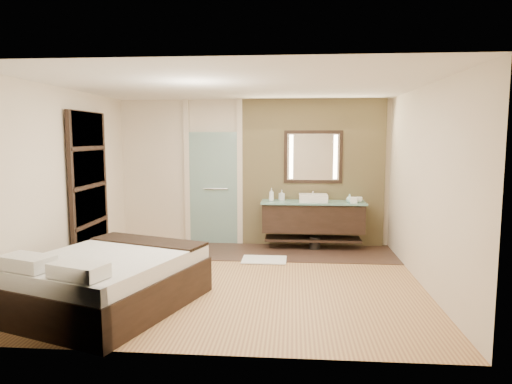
# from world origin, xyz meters

# --- Properties ---
(floor) EXTENTS (5.00, 5.00, 0.00)m
(floor) POSITION_xyz_m (0.00, 0.00, 0.00)
(floor) COLOR #95603E
(floor) RESTS_ON ground
(tile_strip) EXTENTS (3.80, 1.30, 0.01)m
(tile_strip) POSITION_xyz_m (0.60, 1.60, 0.01)
(tile_strip) COLOR #37241E
(tile_strip) RESTS_ON floor
(stone_wall) EXTENTS (2.60, 0.08, 2.70)m
(stone_wall) POSITION_xyz_m (1.10, 2.21, 1.35)
(stone_wall) COLOR tan
(stone_wall) RESTS_ON floor
(vanity) EXTENTS (1.85, 0.55, 0.88)m
(vanity) POSITION_xyz_m (1.10, 1.92, 0.58)
(vanity) COLOR black
(vanity) RESTS_ON stone_wall
(mirror_unit) EXTENTS (1.06, 0.04, 0.96)m
(mirror_unit) POSITION_xyz_m (1.10, 2.16, 1.65)
(mirror_unit) COLOR black
(mirror_unit) RESTS_ON stone_wall
(frosted_door) EXTENTS (1.10, 0.12, 2.70)m
(frosted_door) POSITION_xyz_m (-0.75, 2.20, 1.14)
(frosted_door) COLOR silver
(frosted_door) RESTS_ON floor
(shoji_partition) EXTENTS (0.06, 1.20, 2.40)m
(shoji_partition) POSITION_xyz_m (-2.43, 0.60, 1.21)
(shoji_partition) COLOR black
(shoji_partition) RESTS_ON floor
(bed) EXTENTS (2.20, 2.45, 0.78)m
(bed) POSITION_xyz_m (-1.43, -1.15, 0.32)
(bed) COLOR black
(bed) RESTS_ON floor
(bath_mat) EXTENTS (0.72, 0.50, 0.02)m
(bath_mat) POSITION_xyz_m (0.28, 1.03, 0.02)
(bath_mat) COLOR white
(bath_mat) RESTS_ON floor
(waste_bin) EXTENTS (0.20, 0.20, 0.23)m
(waste_bin) POSITION_xyz_m (1.14, 1.85, 0.12)
(waste_bin) COLOR black
(waste_bin) RESTS_ON floor
(tissue_box) EXTENTS (0.13, 0.13, 0.10)m
(tissue_box) POSITION_xyz_m (1.80, 1.78, 0.92)
(tissue_box) COLOR white
(tissue_box) RESTS_ON vanity
(soap_bottle_a) EXTENTS (0.10, 0.10, 0.23)m
(soap_bottle_a) POSITION_xyz_m (0.35, 1.94, 0.98)
(soap_bottle_a) COLOR white
(soap_bottle_a) RESTS_ON vanity
(soap_bottle_b) EXTENTS (0.11, 0.11, 0.19)m
(soap_bottle_b) POSITION_xyz_m (0.53, 2.02, 0.96)
(soap_bottle_b) COLOR #B2B2B2
(soap_bottle_b) RESTS_ON vanity
(soap_bottle_c) EXTENTS (0.15, 0.15, 0.15)m
(soap_bottle_c) POSITION_xyz_m (1.74, 1.86, 0.94)
(soap_bottle_c) COLOR silver
(soap_bottle_c) RESTS_ON vanity
(cup) EXTENTS (0.14, 0.14, 0.09)m
(cup) POSITION_xyz_m (1.91, 1.89, 0.91)
(cup) COLOR white
(cup) RESTS_ON vanity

